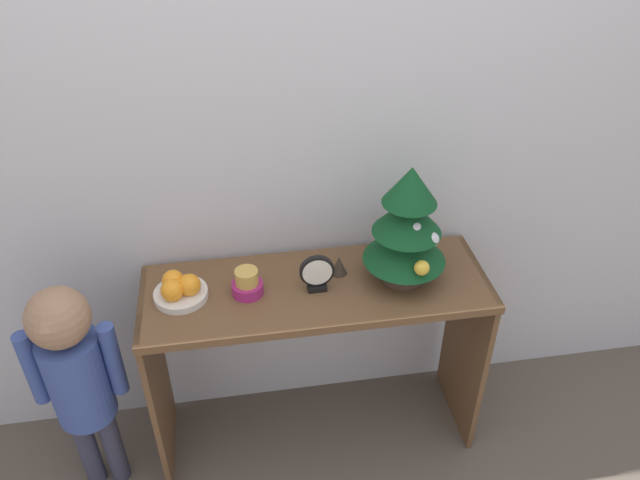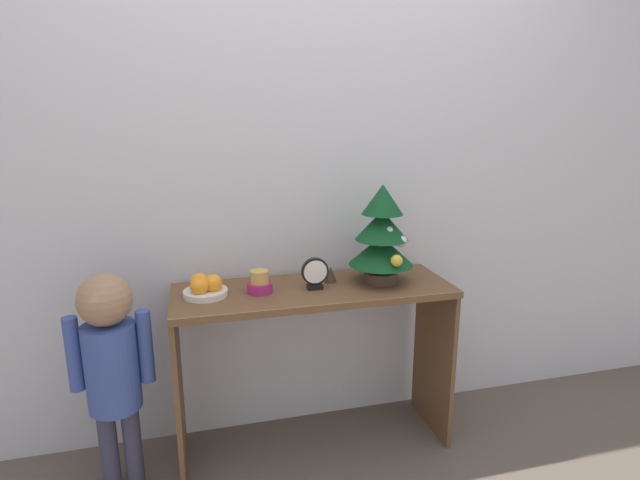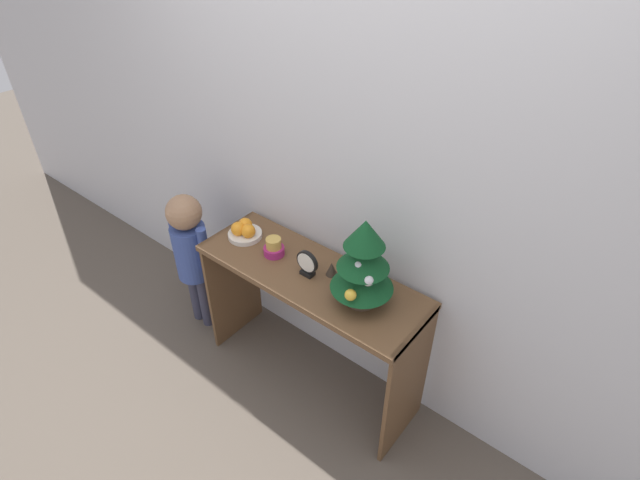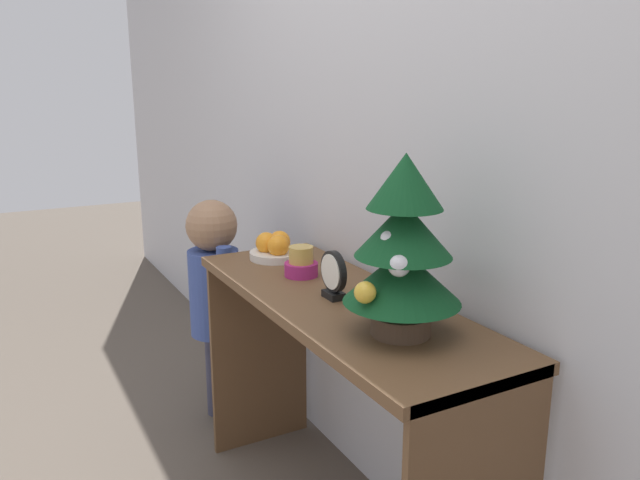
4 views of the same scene
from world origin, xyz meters
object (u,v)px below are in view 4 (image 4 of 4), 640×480
Objects in this scene: child_figure at (214,284)px; singing_bowl at (301,263)px; fruit_bowl at (275,248)px; mini_tree at (403,247)px; desk_clock at (334,276)px; figurine at (373,291)px.

singing_bowl is at bearing 8.79° from child_figure.
fruit_bowl is 0.22m from singing_bowl.
desk_clock is at bearing -177.28° from mini_tree.
singing_bowl is 0.33m from figurine.
singing_bowl is 1.48× the size of figurine.
singing_bowl is 0.11× the size of child_figure.
figurine is at bearing 41.17° from desk_clock.
mini_tree is at bearing -15.71° from figurine.
fruit_bowl is 0.43m from child_figure.
mini_tree is at bearing 4.46° from child_figure.
desk_clock is 0.86m from child_figure.
mini_tree is 3.17× the size of desk_clock.
fruit_bowl is at bearing 176.30° from desk_clock.
child_figure reaches higher than figurine.
figurine is 0.08× the size of child_figure.
mini_tree is 0.56m from singing_bowl.
child_figure is (-1.12, -0.09, -0.40)m from mini_tree.
figurine is 0.94m from child_figure.
singing_bowl is at bearing 179.65° from mini_tree.
singing_bowl is at bearing -170.02° from figurine.
desk_clock is (-0.30, -0.01, -0.15)m from mini_tree.
desk_clock reaches higher than figurine.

